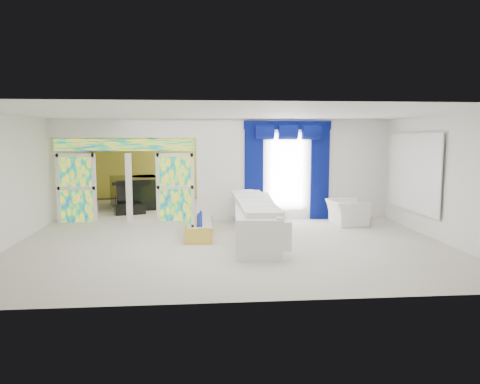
{
  "coord_description": "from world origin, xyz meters",
  "views": [
    {
      "loc": [
        -0.75,
        -12.69,
        2.49
      ],
      "look_at": [
        0.3,
        -1.2,
        1.1
      ],
      "focal_mm": 34.56,
      "sensor_mm": 36.0,
      "label": 1
    }
  ],
  "objects": [
    {
      "name": "white_sofa",
      "position": [
        0.63,
        -1.61,
        0.42
      ],
      "size": [
        1.28,
        4.49,
        0.84
      ],
      "primitive_type": "cube",
      "rotation": [
        0.0,
        0.0,
        -0.08
      ],
      "color": "silver",
      "rests_on": "ground"
    },
    {
      "name": "coffee_table",
      "position": [
        -0.72,
        -1.31,
        0.19
      ],
      "size": [
        0.71,
        1.79,
        0.39
      ],
      "primitive_type": "cube",
      "rotation": [
        0.0,
        0.0,
        -0.08
      ],
      "color": "gold",
      "rests_on": "ground"
    },
    {
      "name": "blue_drape_left",
      "position": [
        0.9,
        0.87,
        1.4
      ],
      "size": [
        0.55,
        0.1,
        2.8
      ],
      "primitive_type": "cube",
      "color": "#030848",
      "rests_on": "ground"
    },
    {
      "name": "chandelier",
      "position": [
        -2.3,
        3.4,
        2.65
      ],
      "size": [
        0.6,
        0.6,
        0.6
      ],
      "primitive_type": "sphere",
      "color": "gold",
      "rests_on": "ceiling"
    },
    {
      "name": "piano_bench",
      "position": [
        -2.95,
        2.24,
        0.16
      ],
      "size": [
        1.02,
        0.63,
        0.32
      ],
      "primitive_type": "cube",
      "rotation": [
        0.0,
        0.0,
        0.29
      ],
      "color": "black",
      "rests_on": "ground"
    },
    {
      "name": "console_table",
      "position": [
        1.0,
        0.45,
        0.19
      ],
      "size": [
        1.15,
        0.48,
        0.37
      ],
      "primitive_type": "cube",
      "rotation": [
        0.0,
        0.0,
        0.11
      ],
      "color": "silver",
      "rests_on": "ground"
    },
    {
      "name": "stained_transom",
      "position": [
        -2.85,
        1.0,
        2.25
      ],
      "size": [
        4.0,
        0.05,
        0.35
      ],
      "primitive_type": "cube",
      "color": "#994C3F",
      "rests_on": "dividing_header"
    },
    {
      "name": "floor",
      "position": [
        0.0,
        0.0,
        0.0
      ],
      "size": [
        12.0,
        12.0,
        0.0
      ],
      "primitive_type": "plane",
      "color": "#B7AF9E",
      "rests_on": "ground"
    },
    {
      "name": "gold_curtains",
      "position": [
        0.0,
        5.9,
        1.5
      ],
      "size": [
        9.7,
        0.12,
        2.9
      ],
      "primitive_type": "cube",
      "color": "gold",
      "rests_on": "ground"
    },
    {
      "name": "blue_pelmet",
      "position": [
        1.9,
        0.87,
        2.82
      ],
      "size": [
        2.6,
        0.12,
        0.25
      ],
      "primitive_type": "cube",
      "color": "#030848",
      "rests_on": "dividing_wall"
    },
    {
      "name": "blue_drape_right",
      "position": [
        2.9,
        0.87,
        1.4
      ],
      "size": [
        0.55,
        0.1,
        2.8
      ],
      "primitive_type": "cube",
      "color": "#030848",
      "rests_on": "ground"
    },
    {
      "name": "stained_panel_left",
      "position": [
        -4.28,
        1.0,
        1.0
      ],
      "size": [
        0.95,
        0.04,
        2.0
      ],
      "primitive_type": "cube",
      "color": "#994C3F",
      "rests_on": "ground"
    },
    {
      "name": "stained_panel_right",
      "position": [
        -1.42,
        1.0,
        1.0
      ],
      "size": [
        0.95,
        0.04,
        2.0
      ],
      "primitive_type": "cube",
      "color": "#994C3F",
      "rests_on": "ground"
    },
    {
      "name": "grand_piano",
      "position": [
        -2.95,
        3.84,
        0.53
      ],
      "size": [
        2.12,
        2.45,
        1.05
      ],
      "primitive_type": "cube",
      "rotation": [
        0.0,
        0.0,
        0.29
      ],
      "color": "black",
      "rests_on": "ground"
    },
    {
      "name": "armchair",
      "position": [
        3.44,
        -0.1,
        0.35
      ],
      "size": [
        1.01,
        1.14,
        0.7
      ],
      "primitive_type": "imported",
      "rotation": [
        0.0,
        0.0,
        1.64
      ],
      "color": "silver",
      "rests_on": "ground"
    },
    {
      "name": "tv_console",
      "position": [
        -4.54,
        2.7,
        0.43
      ],
      "size": [
        0.69,
        0.65,
        0.87
      ],
      "primitive_type": "cube",
      "rotation": [
        0.0,
        0.0,
        -0.2
      ],
      "color": "tan",
      "rests_on": "ground"
    },
    {
      "name": "wall_mirror",
      "position": [
        4.94,
        -1.0,
        1.55
      ],
      "size": [
        0.04,
        2.7,
        1.9
      ],
      "primitive_type": "cube",
      "color": "white",
      "rests_on": "ground"
    },
    {
      "name": "table_lamp",
      "position": [
        0.7,
        0.45,
        0.66
      ],
      "size": [
        0.36,
        0.36,
        0.58
      ],
      "primitive_type": "cylinder",
      "color": "white",
      "rests_on": "console_table"
    },
    {
      "name": "window_pane",
      "position": [
        1.9,
        0.9,
        1.45
      ],
      "size": [
        1.0,
        0.02,
        2.3
      ],
      "primitive_type": "cube",
      "color": "white",
      "rests_on": "dividing_wall"
    },
    {
      "name": "decanters",
      "position": [
        -0.71,
        -1.46,
        0.49
      ],
      "size": [
        0.18,
        0.87,
        0.24
      ],
      "color": "navy",
      "rests_on": "coffee_table"
    },
    {
      "name": "dividing_wall",
      "position": [
        2.15,
        1.0,
        1.5
      ],
      "size": [
        5.7,
        0.18,
        3.0
      ],
      "primitive_type": "cube",
      "color": "white",
      "rests_on": "ground"
    },
    {
      "name": "dividing_header",
      "position": [
        -2.85,
        1.0,
        2.73
      ],
      "size": [
        4.3,
        0.18,
        0.55
      ],
      "primitive_type": "cube",
      "color": "white",
      "rests_on": "dividing_wall"
    }
  ]
}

